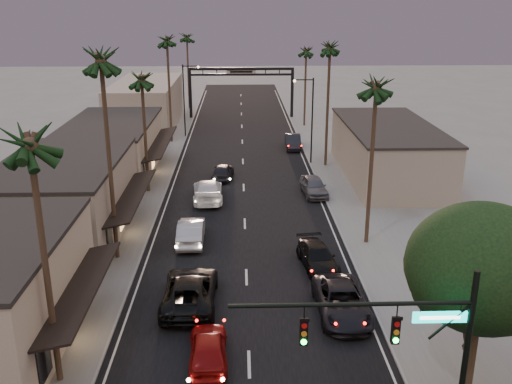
{
  "coord_description": "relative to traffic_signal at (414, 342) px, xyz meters",
  "views": [
    {
      "loc": [
        -0.36,
        -13.04,
        16.42
      ],
      "look_at": [
        0.88,
        28.26,
        2.5
      ],
      "focal_mm": 40.0,
      "sensor_mm": 36.0,
      "label": 1
    }
  ],
  "objects": [
    {
      "name": "streetlight_right",
      "position": [
        1.23,
        41.0,
        0.25
      ],
      "size": [
        2.13,
        0.3,
        9.0
      ],
      "color": "black",
      "rests_on": "ground"
    },
    {
      "name": "palm_ld",
      "position": [
        -14.29,
        51.0,
        7.33
      ],
      "size": [
        3.2,
        3.2,
        14.2
      ],
      "color": "#38281C",
      "rests_on": "ground"
    },
    {
      "name": "palm_far",
      "position": [
        -13.99,
        74.0,
        6.36
      ],
      "size": [
        3.2,
        3.2,
        13.2
      ],
      "color": "#38281C",
      "rests_on": "ground"
    },
    {
      "name": "curbside_grey",
      "position": [
        0.51,
        30.75,
        -4.26
      ],
      "size": [
        2.38,
        4.96,
        1.63
      ],
      "primitive_type": "imported",
      "rotation": [
        0.0,
        0.0,
        0.1
      ],
      "color": "#55555A",
      "rests_on": "ground"
    },
    {
      "name": "corner_tree",
      "position": [
        3.79,
        3.45,
        0.9
      ],
      "size": [
        6.2,
        6.2,
        8.8
      ],
      "color": "#38281C",
      "rests_on": "ground"
    },
    {
      "name": "arch",
      "position": [
        -5.69,
        66.0,
        0.45
      ],
      "size": [
        15.2,
        0.4,
        7.27
      ],
      "color": "black",
      "rests_on": "ground"
    },
    {
      "name": "curbside_near",
      "position": [
        -0.53,
        10.39,
        -4.27
      ],
      "size": [
        2.78,
        5.86,
        1.62
      ],
      "primitive_type": "imported",
      "rotation": [
        0.0,
        0.0,
        0.02
      ],
      "color": "black",
      "rests_on": "ground"
    },
    {
      "name": "sidewalk_right",
      "position": [
        3.81,
        48.0,
        -5.02
      ],
      "size": [
        5.0,
        92.0,
        0.12
      ],
      "primitive_type": "cube",
      "color": "slate",
      "rests_on": "ground"
    },
    {
      "name": "oncoming_silver",
      "position": [
        -9.54,
        20.57,
        -4.24
      ],
      "size": [
        1.85,
        5.13,
        1.68
      ],
      "primitive_type": "imported",
      "rotation": [
        0.0,
        0.0,
        3.16
      ],
      "color": "#ACACB1",
      "rests_on": "ground"
    },
    {
      "name": "storefront_far",
      "position": [
        -18.69,
        38.0,
        -2.58
      ],
      "size": [
        8.0,
        16.0,
        5.0
      ],
      "primitive_type": "cube",
      "color": "tan",
      "rests_on": "ground"
    },
    {
      "name": "oncoming_pickup",
      "position": [
        -8.92,
        11.76,
        -4.2
      ],
      "size": [
        2.98,
        6.39,
        1.77
      ],
      "primitive_type": "imported",
      "rotation": [
        0.0,
        0.0,
        3.14
      ],
      "color": "black",
      "rests_on": "ground"
    },
    {
      "name": "storefront_mid",
      "position": [
        -18.69,
        22.0,
        -2.33
      ],
      "size": [
        8.0,
        14.0,
        5.5
      ],
      "primitive_type": "cube",
      "color": "gray",
      "rests_on": "ground"
    },
    {
      "name": "palm_rc",
      "position": [
        2.91,
        60.0,
        5.39
      ],
      "size": [
        3.2,
        3.2,
        12.2
      ],
      "color": "#38281C",
      "rests_on": "ground"
    },
    {
      "name": "oncoming_red",
      "position": [
        -7.62,
        6.26,
        -4.31
      ],
      "size": [
        2.0,
        4.58,
        1.53
      ],
      "primitive_type": "imported",
      "rotation": [
        0.0,
        0.0,
        3.18
      ],
      "color": "maroon",
      "rests_on": "ground"
    },
    {
      "name": "streetlight_left",
      "position": [
        -12.61,
        54.0,
        0.25
      ],
      "size": [
        2.13,
        0.3,
        9.0
      ],
      "color": "black",
      "rests_on": "ground"
    },
    {
      "name": "palm_rb",
      "position": [
        2.91,
        40.0,
        7.33
      ],
      "size": [
        3.2,
        3.2,
        14.2
      ],
      "color": "#38281C",
      "rests_on": "ground"
    },
    {
      "name": "palm_lc",
      "position": [
        -14.29,
        32.0,
        5.39
      ],
      "size": [
        3.2,
        3.2,
        12.2
      ],
      "color": "#38281C",
      "rests_on": "ground"
    },
    {
      "name": "building_right",
      "position": [
        8.31,
        36.0,
        -2.58
      ],
      "size": [
        8.0,
        18.0,
        5.0
      ],
      "primitive_type": "cube",
      "color": "gray",
      "rests_on": "ground"
    },
    {
      "name": "oncoming_dgrey",
      "position": [
        -7.68,
        35.74,
        -4.33
      ],
      "size": [
        2.3,
        4.6,
        1.51
      ],
      "primitive_type": "imported",
      "rotation": [
        0.0,
        0.0,
        3.02
      ],
      "color": "black",
      "rests_on": "ground"
    },
    {
      "name": "ground",
      "position": [
        -5.69,
        36.0,
        -5.08
      ],
      "size": [
        200.0,
        200.0,
        0.0
      ],
      "primitive_type": "plane",
      "color": "slate",
      "rests_on": "ground"
    },
    {
      "name": "palm_ra",
      "position": [
        2.91,
        20.0,
        6.36
      ],
      "size": [
        3.2,
        3.2,
        13.2
      ],
      "color": "#38281C",
      "rests_on": "ground"
    },
    {
      "name": "road",
      "position": [
        -5.69,
        41.0,
        -5.08
      ],
      "size": [
        14.0,
        120.0,
        0.02
      ],
      "primitive_type": "cube",
      "color": "black",
      "rests_on": "ground"
    },
    {
      "name": "curbside_far",
      "position": [
        0.2,
        47.54,
        -4.27
      ],
      "size": [
        1.85,
        4.97,
        1.62
      ],
      "primitive_type": "imported",
      "rotation": [
        0.0,
        0.0,
        -0.03
      ],
      "color": "black",
      "rests_on": "ground"
    },
    {
      "name": "oncoming_white",
      "position": [
        -8.81,
        29.63,
        -4.2
      ],
      "size": [
        2.78,
        6.18,
        1.76
      ],
      "primitive_type": "imported",
      "rotation": [
        0.0,
        0.0,
        3.19
      ],
      "color": "white",
      "rests_on": "ground"
    },
    {
      "name": "palm_lb",
      "position": [
        -14.29,
        18.0,
        8.3
      ],
      "size": [
        3.2,
        3.2,
        15.2
      ],
      "color": "#38281C",
      "rests_on": "ground"
    },
    {
      "name": "palm_la",
      "position": [
        -14.29,
        5.0,
        6.36
      ],
      "size": [
        3.2,
        3.2,
        13.2
      ],
      "color": "#38281C",
      "rests_on": "ground"
    },
    {
      "name": "storefront_dist",
      "position": [
        -18.69,
        61.0,
        -2.08
      ],
      "size": [
        8.0,
        20.0,
        6.0
      ],
      "primitive_type": "cube",
      "color": "gray",
      "rests_on": "ground"
    },
    {
      "name": "sidewalk_left",
      "position": [
        -15.19,
        48.0,
        -5.02
      ],
      "size": [
        5.0,
        92.0,
        0.12
      ],
      "primitive_type": "cube",
      "color": "slate",
      "rests_on": "ground"
    },
    {
      "name": "traffic_signal",
      "position": [
        0.0,
        0.0,
        0.0
      ],
      "size": [
        8.51,
        0.22,
        7.8
      ],
      "color": "black",
      "rests_on": "ground"
    },
    {
      "name": "curbside_black",
      "position": [
        -1.06,
        16.29,
        -4.36
      ],
      "size": [
        2.66,
        5.19,
        1.44
      ],
      "primitive_type": "imported",
      "rotation": [
        0.0,
        0.0,
        0.13
      ],
      "color": "black",
      "rests_on": "ground"
    }
  ]
}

